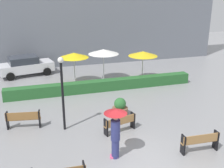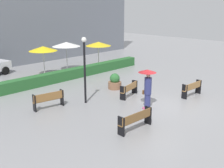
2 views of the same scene
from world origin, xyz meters
The scene contains 13 objects.
ground_plane centered at (0.00, 0.00, 0.00)m, with size 60.00×60.00×0.00m, color gray.
bench_far_left centered at (-4.47, 4.24, 0.54)m, with size 1.71×0.59×0.89m.
bench_mid_center centered at (0.05, 2.46, 0.49)m, with size 1.68×0.72×0.84m.
bench_near_right centered at (2.76, -0.21, 0.53)m, with size 1.70×0.42×0.87m.
pedestrian_with_umbrella centered at (-0.81, 0.49, 1.36)m, with size 0.94×0.94×2.13m.
planter_pot centered at (0.64, 4.25, 0.44)m, with size 0.88×0.88×1.03m.
lamp_post centered at (-2.52, 3.52, 2.29)m, with size 0.28×0.28×3.71m.
patio_umbrella_yellow centered at (-0.85, 10.30, 2.18)m, with size 2.13×2.13×2.36m.
patio_umbrella_white centered at (1.38, 10.39, 2.29)m, with size 2.27×2.27×2.47m.
patio_umbrella_yellow_far centered at (4.21, 9.62, 2.11)m, with size 2.19×2.19×2.29m.
hedge_strip centered at (0.76, 8.40, 0.37)m, with size 12.99×0.70×0.73m, color #28602D.
building_facade centered at (0.00, 16.00, 5.48)m, with size 28.00×1.20×10.97m, color slate.
parked_car centered at (-4.28, 13.69, 0.82)m, with size 4.47×2.65×1.57m.
Camera 1 is at (-3.82, -8.99, 6.64)m, focal length 44.24 mm.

